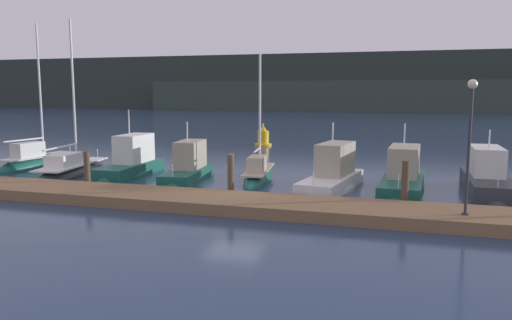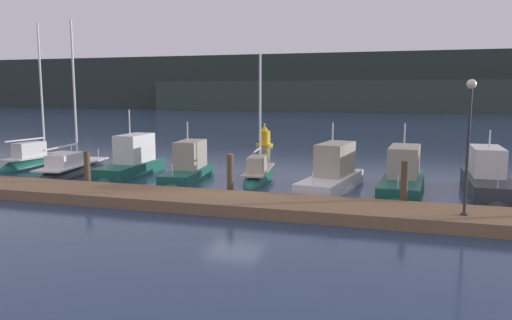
{
  "view_description": "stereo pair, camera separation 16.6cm",
  "coord_description": "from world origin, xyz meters",
  "px_view_note": "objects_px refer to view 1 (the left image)",
  "views": [
    {
      "loc": [
        7.1,
        -20.32,
        4.61
      ],
      "look_at": [
        0.0,
        3.27,
        1.2
      ],
      "focal_mm": 35.0,
      "sensor_mm": 36.0,
      "label": 1
    },
    {
      "loc": [
        7.26,
        -20.27,
        4.61
      ],
      "look_at": [
        0.0,
        3.27,
        1.2
      ],
      "focal_mm": 35.0,
      "sensor_mm": 36.0,
      "label": 2
    }
  ],
  "objects_px": {
    "sailboat_berth_2": "(72,172)",
    "motorboat_berth_7": "(403,183)",
    "sailboat_berth_1": "(38,165)",
    "dock_lamppost": "(470,126)",
    "motorboat_berth_3": "(131,169)",
    "motorboat_berth_6": "(332,182)",
    "sailboat_berth_5": "(258,178)",
    "motorboat_berth_4": "(188,173)",
    "channel_buoy": "(263,137)",
    "motorboat_berth_8": "(486,186)"
  },
  "relations": [
    {
      "from": "sailboat_berth_2",
      "to": "motorboat_berth_7",
      "type": "relative_size",
      "value": 1.37
    },
    {
      "from": "sailboat_berth_1",
      "to": "dock_lamppost",
      "type": "height_order",
      "value": "sailboat_berth_1"
    },
    {
      "from": "motorboat_berth_3",
      "to": "motorboat_berth_7",
      "type": "xyz_separation_m",
      "value": [
        14.45,
        -0.07,
        -0.03
      ]
    },
    {
      "from": "sailboat_berth_2",
      "to": "dock_lamppost",
      "type": "height_order",
      "value": "sailboat_berth_2"
    },
    {
      "from": "motorboat_berth_3",
      "to": "motorboat_berth_6",
      "type": "relative_size",
      "value": 0.93
    },
    {
      "from": "sailboat_berth_2",
      "to": "sailboat_berth_5",
      "type": "relative_size",
      "value": 1.27
    },
    {
      "from": "motorboat_berth_7",
      "to": "dock_lamppost",
      "type": "bearing_deg",
      "value": -71.24
    },
    {
      "from": "motorboat_berth_4",
      "to": "motorboat_berth_7",
      "type": "distance_m",
      "value": 10.82
    },
    {
      "from": "sailboat_berth_1",
      "to": "channel_buoy",
      "type": "distance_m",
      "value": 18.59
    },
    {
      "from": "sailboat_berth_5",
      "to": "motorboat_berth_6",
      "type": "relative_size",
      "value": 1.15
    },
    {
      "from": "motorboat_berth_4",
      "to": "channel_buoy",
      "type": "bearing_deg",
      "value": 92.55
    },
    {
      "from": "motorboat_berth_3",
      "to": "motorboat_berth_8",
      "type": "distance_m",
      "value": 18.09
    },
    {
      "from": "motorboat_berth_3",
      "to": "sailboat_berth_1",
      "type": "bearing_deg",
      "value": 172.94
    },
    {
      "from": "sailboat_berth_1",
      "to": "motorboat_berth_4",
      "type": "distance_m",
      "value": 10.63
    },
    {
      "from": "motorboat_berth_3",
      "to": "motorboat_berth_6",
      "type": "bearing_deg",
      "value": -4.27
    },
    {
      "from": "sailboat_berth_5",
      "to": "dock_lamppost",
      "type": "height_order",
      "value": "sailboat_berth_5"
    },
    {
      "from": "sailboat_berth_1",
      "to": "sailboat_berth_2",
      "type": "distance_m",
      "value": 4.05
    },
    {
      "from": "motorboat_berth_3",
      "to": "channel_buoy",
      "type": "relative_size",
      "value": 3.11
    },
    {
      "from": "dock_lamppost",
      "to": "motorboat_berth_4",
      "type": "bearing_deg",
      "value": 155.67
    },
    {
      "from": "motorboat_berth_6",
      "to": "motorboat_berth_7",
      "type": "relative_size",
      "value": 0.94
    },
    {
      "from": "motorboat_berth_4",
      "to": "motorboat_berth_6",
      "type": "distance_m",
      "value": 7.62
    },
    {
      "from": "motorboat_berth_4",
      "to": "dock_lamppost",
      "type": "height_order",
      "value": "dock_lamppost"
    },
    {
      "from": "sailboat_berth_2",
      "to": "channel_buoy",
      "type": "xyz_separation_m",
      "value": [
        6.1,
        17.44,
        0.56
      ]
    },
    {
      "from": "motorboat_berth_3",
      "to": "motorboat_berth_7",
      "type": "relative_size",
      "value": 0.88
    },
    {
      "from": "sailboat_berth_1",
      "to": "motorboat_berth_3",
      "type": "height_order",
      "value": "sailboat_berth_1"
    },
    {
      "from": "motorboat_berth_4",
      "to": "motorboat_berth_6",
      "type": "height_order",
      "value": "motorboat_berth_6"
    },
    {
      "from": "channel_buoy",
      "to": "motorboat_berth_3",
      "type": "bearing_deg",
      "value": -99.8
    },
    {
      "from": "sailboat_berth_2",
      "to": "motorboat_berth_7",
      "type": "xyz_separation_m",
      "value": [
        17.68,
        0.72,
        0.2
      ]
    },
    {
      "from": "sailboat_berth_5",
      "to": "motorboat_berth_6",
      "type": "bearing_deg",
      "value": -16.46
    },
    {
      "from": "sailboat_berth_1",
      "to": "motorboat_berth_4",
      "type": "height_order",
      "value": "sailboat_berth_1"
    },
    {
      "from": "motorboat_berth_4",
      "to": "sailboat_berth_5",
      "type": "bearing_deg",
      "value": 11.01
    },
    {
      "from": "motorboat_berth_3",
      "to": "motorboat_berth_4",
      "type": "distance_m",
      "value": 3.65
    },
    {
      "from": "motorboat_berth_3",
      "to": "motorboat_berth_8",
      "type": "xyz_separation_m",
      "value": [
        18.09,
        0.14,
        -0.02
      ]
    },
    {
      "from": "motorboat_berth_4",
      "to": "channel_buoy",
      "type": "distance_m",
      "value": 17.05
    },
    {
      "from": "sailboat_berth_2",
      "to": "channel_buoy",
      "type": "bearing_deg",
      "value": 70.72
    },
    {
      "from": "motorboat_berth_3",
      "to": "sailboat_berth_5",
      "type": "relative_size",
      "value": 0.81
    },
    {
      "from": "sailboat_berth_2",
      "to": "sailboat_berth_5",
      "type": "distance_m",
      "value": 10.57
    },
    {
      "from": "channel_buoy",
      "to": "sailboat_berth_5",
      "type": "bearing_deg",
      "value": -74.88
    },
    {
      "from": "channel_buoy",
      "to": "dock_lamppost",
      "type": "bearing_deg",
      "value": -59.14
    },
    {
      "from": "sailboat_berth_1",
      "to": "dock_lamppost",
      "type": "distance_m",
      "value": 24.72
    },
    {
      "from": "motorboat_berth_7",
      "to": "dock_lamppost",
      "type": "relative_size",
      "value": 1.47
    },
    {
      "from": "motorboat_berth_6",
      "to": "motorboat_berth_7",
      "type": "distance_m",
      "value": 3.3
    },
    {
      "from": "motorboat_berth_3",
      "to": "dock_lamppost",
      "type": "xyz_separation_m",
      "value": [
        16.54,
        -6.21,
        3.09
      ]
    },
    {
      "from": "motorboat_berth_3",
      "to": "motorboat_berth_8",
      "type": "height_order",
      "value": "motorboat_berth_3"
    },
    {
      "from": "motorboat_berth_3",
      "to": "motorboat_berth_8",
      "type": "bearing_deg",
      "value": 0.44
    },
    {
      "from": "channel_buoy",
      "to": "motorboat_berth_7",
      "type": "bearing_deg",
      "value": -55.3
    },
    {
      "from": "sailboat_berth_1",
      "to": "dock_lamppost",
      "type": "bearing_deg",
      "value": -16.77
    },
    {
      "from": "sailboat_berth_5",
      "to": "sailboat_berth_1",
      "type": "bearing_deg",
      "value": 177.88
    },
    {
      "from": "motorboat_berth_8",
      "to": "channel_buoy",
      "type": "distance_m",
      "value": 22.45
    },
    {
      "from": "motorboat_berth_7",
      "to": "motorboat_berth_8",
      "type": "bearing_deg",
      "value": 3.35
    }
  ]
}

